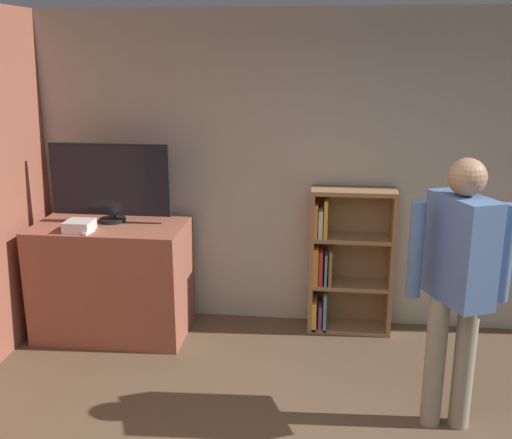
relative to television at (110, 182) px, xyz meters
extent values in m
cube|color=#B2AD9E|center=(1.78, 0.39, 0.04)|extent=(6.98, 0.06, 2.70)
cube|color=#93513D|center=(0.00, -0.09, -0.83)|extent=(1.25, 0.71, 0.97)
cylinder|color=black|center=(0.00, 0.00, -0.33)|extent=(0.22, 0.22, 0.03)
cylinder|color=black|center=(0.00, 0.00, -0.29)|extent=(0.06, 0.06, 0.05)
cube|color=black|center=(0.00, 0.00, 0.02)|extent=(1.01, 0.04, 0.60)
cube|color=black|center=(0.00, -0.02, 0.02)|extent=(0.97, 0.01, 0.57)
cube|color=white|center=(-0.17, -0.30, -0.30)|extent=(0.21, 0.21, 0.09)
cube|color=white|center=(-0.07, -0.35, -0.33)|extent=(0.05, 0.14, 0.02)
cube|color=#997047|center=(1.67, 0.20, -0.68)|extent=(0.04, 0.28, 1.26)
cube|color=#997047|center=(2.34, 0.20, -0.68)|extent=(0.04, 0.28, 1.26)
cube|color=#997047|center=(2.01, 0.33, -0.68)|extent=(0.70, 0.01, 1.26)
cube|color=#997047|center=(2.01, 0.20, -1.29)|extent=(0.63, 0.28, 0.04)
cube|color=#997047|center=(2.01, 0.20, -0.89)|extent=(0.63, 0.28, 0.04)
cube|color=#997047|center=(2.01, 0.20, -0.47)|extent=(0.63, 0.28, 0.04)
cube|color=#997047|center=(2.01, 0.20, -0.07)|extent=(0.63, 0.28, 0.04)
cube|color=gold|center=(1.71, 0.17, -1.16)|extent=(0.04, 0.22, 0.26)
cube|color=#7A3889|center=(1.76, 0.18, -1.18)|extent=(0.03, 0.24, 0.23)
cube|color=#5B8E99|center=(1.80, 0.17, -1.13)|extent=(0.03, 0.23, 0.33)
cube|color=orange|center=(1.71, 0.18, -0.71)|extent=(0.04, 0.25, 0.32)
cube|color=red|center=(1.76, 0.16, -0.72)|extent=(0.03, 0.20, 0.30)
cube|color=#5B8E99|center=(1.80, 0.19, -0.74)|extent=(0.02, 0.26, 0.28)
cube|color=#99663D|center=(1.84, 0.16, -0.72)|extent=(0.03, 0.21, 0.30)
cube|color=orange|center=(1.71, 0.19, -0.31)|extent=(0.03, 0.26, 0.28)
cube|color=beige|center=(1.74, 0.16, -0.34)|extent=(0.04, 0.21, 0.24)
cube|color=gold|center=(1.78, 0.18, -0.30)|extent=(0.03, 0.25, 0.32)
cylinder|color=gray|center=(2.50, -1.14, -0.87)|extent=(0.13, 0.13, 0.88)
cylinder|color=gray|center=(2.68, -1.14, -0.87)|extent=(0.13, 0.13, 0.88)
cube|color=#4C6B9E|center=(2.59, -1.14, -0.11)|extent=(0.39, 0.52, 0.66)
sphere|color=#9E7556|center=(2.59, -1.14, 0.33)|extent=(0.23, 0.23, 0.23)
cylinder|color=#4C6B9E|center=(2.85, -1.14, -0.12)|extent=(0.09, 0.09, 0.60)
cylinder|color=#4C6B9E|center=(2.33, -1.14, -0.12)|extent=(0.09, 0.09, 0.60)
camera|label=1|loc=(1.77, -4.67, 1.03)|focal=42.00mm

